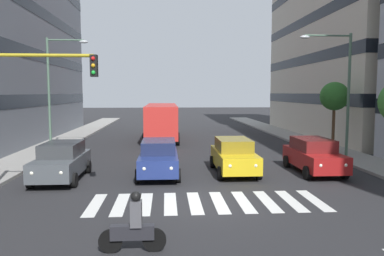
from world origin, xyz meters
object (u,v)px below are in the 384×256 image
at_px(street_lamp_left, 341,82).
at_px(street_tree_1, 334,97).
at_px(car_1, 234,156).
at_px(bus_behind_traffic, 162,118).
at_px(traffic_light_gantry, 9,102).
at_px(motorcycle_with_rider, 134,227).
at_px(car_0, 314,155).
at_px(car_3, 62,161).
at_px(street_lamp_right, 55,83).
at_px(car_2, 159,158).

height_order(street_lamp_left, street_tree_1, street_lamp_left).
height_order(car_1, street_lamp_left, street_lamp_left).
xyz_separation_m(bus_behind_traffic, traffic_light_gantry, (5.06, 18.62, 1.84)).
relative_size(bus_behind_traffic, motorcycle_with_rider, 6.17).
bearing_deg(car_0, motorcycle_with_rider, 47.26).
xyz_separation_m(motorcycle_with_rider, street_lamp_left, (-10.99, -11.99, 3.97)).
bearing_deg(street_lamp_left, car_3, 14.29).
relative_size(car_1, traffic_light_gantry, 0.81).
height_order(traffic_light_gantry, street_lamp_left, street_lamp_left).
bearing_deg(bus_behind_traffic, street_lamp_left, 134.23).
xyz_separation_m(car_1, street_lamp_left, (-6.77, -2.90, 3.73)).
bearing_deg(traffic_light_gantry, street_lamp_right, -81.18).
distance_m(car_0, street_tree_1, 7.89).
height_order(car_1, street_tree_1, street_tree_1).
bearing_deg(street_lamp_right, car_3, 107.26).
bearing_deg(traffic_light_gantry, street_tree_1, -146.67).
bearing_deg(car_2, traffic_light_gantry, 42.16).
bearing_deg(car_0, traffic_light_gantry, 20.28).
height_order(car_2, street_tree_1, street_tree_1).
bearing_deg(bus_behind_traffic, car_2, 90.00).
height_order(car_0, street_tree_1, street_tree_1).
xyz_separation_m(traffic_light_gantry, street_tree_1, (-16.71, -10.99, 0.05)).
height_order(car_1, traffic_light_gantry, traffic_light_gantry).
bearing_deg(motorcycle_with_rider, car_1, -114.85).
bearing_deg(traffic_light_gantry, bus_behind_traffic, -105.20).
bearing_deg(car_1, street_lamp_right, -33.28).
bearing_deg(traffic_light_gantry, car_2, -137.84).
bearing_deg(car_0, car_2, 1.20).
distance_m(car_0, street_lamp_left, 5.55).
height_order(car_2, bus_behind_traffic, bus_behind_traffic).
bearing_deg(car_3, car_1, -173.63).
relative_size(car_2, car_3, 1.00).
bearing_deg(car_1, car_2, 5.08).
relative_size(car_1, car_3, 1.00).
bearing_deg(street_lamp_right, street_tree_1, 177.17).
xyz_separation_m(car_0, car_2, (7.78, 0.16, 0.00)).
bearing_deg(car_0, car_1, -2.41).
bearing_deg(street_lamp_right, motorcycle_with_rider, 111.82).
bearing_deg(car_3, motorcycle_with_rider, 115.97).
bearing_deg(street_lamp_right, traffic_light_gantry, 98.82).
distance_m(car_0, car_2, 7.78).
height_order(car_0, street_lamp_right, street_lamp_right).
relative_size(car_0, street_tree_1, 0.97).
bearing_deg(car_0, bus_behind_traffic, -60.72).
xyz_separation_m(car_1, traffic_light_gantry, (8.80, 4.91, 2.82)).
xyz_separation_m(motorcycle_with_rider, street_tree_1, (-12.11, -15.17, 3.11)).
bearing_deg(street_lamp_right, bus_behind_traffic, -135.82).
xyz_separation_m(car_1, street_tree_1, (-7.90, -6.07, 2.87)).
relative_size(car_2, street_lamp_left, 0.61).
bearing_deg(street_lamp_right, car_1, 146.72).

